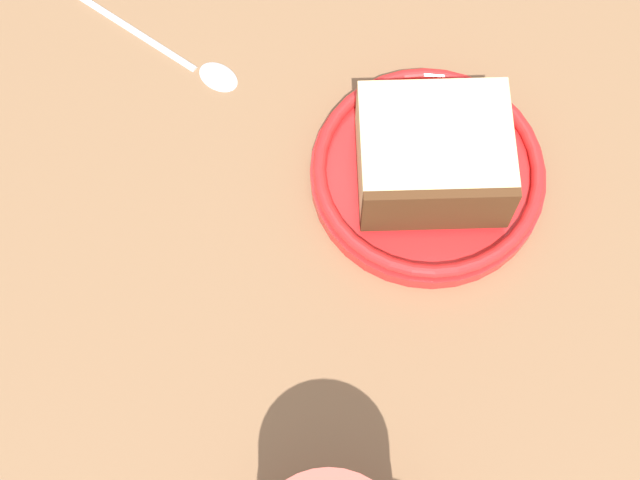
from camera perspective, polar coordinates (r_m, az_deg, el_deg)
ground_plane at (r=61.72cm, az=1.70°, el=-1.27°), size 119.09×119.09×2.68cm
small_plate at (r=62.03cm, az=6.52°, el=4.05°), size 15.35×15.35×2.03cm
cake_slice at (r=59.41cm, az=6.83°, el=5.01°), size 12.13×11.76×5.28cm
teaspoon at (r=67.27cm, az=-8.18°, el=10.65°), size 5.91×13.12×0.80cm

